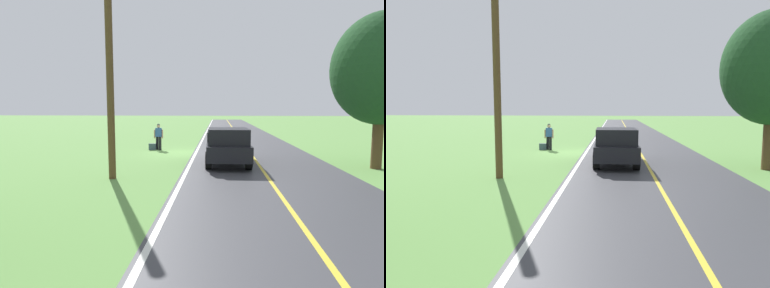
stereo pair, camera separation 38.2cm
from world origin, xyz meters
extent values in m
plane|color=#609347|center=(0.00, 0.00, 0.00)|extent=(200.00, 200.00, 0.00)
cube|color=#3D3D42|center=(-4.15, 0.00, 0.00)|extent=(7.10, 120.00, 0.00)
cube|color=silver|center=(-0.78, 0.00, 0.01)|extent=(0.16, 117.60, 0.00)
cube|color=gold|center=(-4.15, 0.00, 0.01)|extent=(0.14, 117.60, 0.00)
cylinder|color=black|center=(1.66, -1.23, 0.44)|extent=(0.18, 0.18, 0.88)
cylinder|color=black|center=(1.89, -1.46, 0.44)|extent=(0.18, 0.18, 0.88)
cube|color=#335999|center=(1.78, -1.34, 1.17)|extent=(0.41, 0.28, 0.58)
sphere|color=tan|center=(1.78, -1.34, 1.57)|extent=(0.23, 0.23, 0.23)
sphere|color=#4C564C|center=(1.78, -1.34, 1.65)|extent=(0.20, 0.20, 0.20)
cube|color=#234C2D|center=(1.79, -1.54, 1.20)|extent=(0.33, 0.22, 0.44)
cylinder|color=tan|center=(1.51, -1.34, 1.06)|extent=(0.10, 0.10, 0.58)
cylinder|color=tan|center=(2.03, -1.31, 1.06)|extent=(0.10, 0.10, 0.58)
cube|color=#384C56|center=(2.19, -1.27, 0.21)|extent=(0.47, 0.22, 0.43)
cube|color=black|center=(-2.60, 3.51, 0.75)|extent=(2.11, 5.44, 0.70)
cube|color=black|center=(-2.63, 4.70, 1.46)|extent=(1.88, 2.20, 0.72)
cube|color=black|center=(-2.63, 4.70, 1.53)|extent=(1.71, 1.33, 0.43)
cube|color=black|center=(-3.52, 2.42, 1.33)|extent=(0.16, 3.03, 0.45)
cube|color=black|center=(-1.64, 2.45, 1.33)|extent=(0.16, 3.03, 0.45)
cube|color=black|center=(-2.55, 0.92, 1.33)|extent=(1.84, 0.14, 0.45)
cylinder|color=black|center=(-3.54, 5.25, 0.40)|extent=(0.32, 0.81, 0.80)
cylinder|color=black|center=(-1.74, 5.28, 0.40)|extent=(0.32, 0.81, 0.80)
cylinder|color=black|center=(-3.47, 1.95, 0.40)|extent=(0.32, 0.81, 0.80)
cylinder|color=black|center=(-1.67, 1.98, 0.40)|extent=(0.32, 0.81, 0.80)
cylinder|color=brown|center=(-9.39, 4.55, 1.33)|extent=(0.47, 0.47, 2.66)
cylinder|color=brown|center=(1.98, 7.60, 3.66)|extent=(0.28, 0.28, 7.31)
camera|label=1|loc=(-2.16, 20.00, 2.76)|focal=30.66mm
camera|label=2|loc=(-2.54, 19.96, 2.76)|focal=30.66mm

